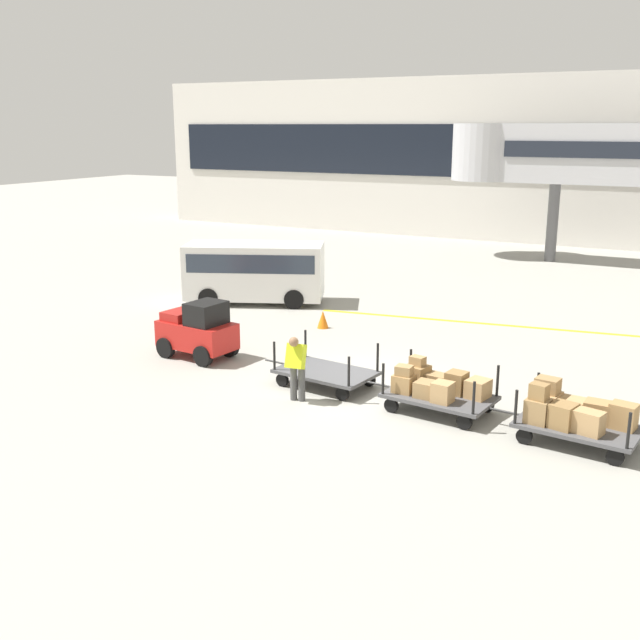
# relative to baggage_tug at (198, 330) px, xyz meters

# --- Properties ---
(ground_plane) EXTENTS (120.00, 120.00, 0.00)m
(ground_plane) POSITION_rel_baggage_tug_xyz_m (4.72, -0.23, -0.75)
(ground_plane) COLOR #9E9B91
(apron_lead_line) EXTENTS (15.79, 2.47, 0.01)m
(apron_lead_line) POSITION_rel_baggage_tug_xyz_m (8.45, 7.47, -0.75)
(apron_lead_line) COLOR yellow
(apron_lead_line) RESTS_ON ground_plane
(terminal_building) EXTENTS (48.88, 2.51, 8.71)m
(terminal_building) POSITION_rel_baggage_tug_xyz_m (4.72, 25.75, 3.61)
(terminal_building) COLOR silver
(terminal_building) RESTS_ON ground_plane
(jet_bridge) EXTENTS (14.29, 3.00, 6.21)m
(jet_bridge) POSITION_rel_baggage_tug_xyz_m (7.22, 19.77, 4.10)
(jet_bridge) COLOR #B7B7BC
(jet_bridge) RESTS_ON ground_plane
(baggage_tug) EXTENTS (2.22, 1.45, 1.58)m
(baggage_tug) POSITION_rel_baggage_tug_xyz_m (0.00, 0.00, 0.00)
(baggage_tug) COLOR red
(baggage_tug) RESTS_ON ground_plane
(baggage_cart_lead) EXTENTS (3.07, 1.67, 1.10)m
(baggage_cart_lead) POSITION_rel_baggage_tug_xyz_m (4.13, -0.50, -0.41)
(baggage_cart_lead) COLOR #4C4C4F
(baggage_cart_lead) RESTS_ON ground_plane
(baggage_cart_middle) EXTENTS (3.07, 1.67, 1.10)m
(baggage_cart_middle) POSITION_rel_baggage_tug_xyz_m (7.03, -0.81, -0.22)
(baggage_cart_middle) COLOR #4C4C4F
(baggage_cart_middle) RESTS_ON ground_plane
(baggage_cart_tail) EXTENTS (3.07, 1.67, 1.22)m
(baggage_cart_tail) POSITION_rel_baggage_tug_xyz_m (9.97, -1.17, -0.18)
(baggage_cart_tail) COLOR #4C4C4F
(baggage_cart_tail) RESTS_ON ground_plane
(baggage_handler) EXTENTS (0.45, 0.47, 1.56)m
(baggage_handler) POSITION_rel_baggage_tug_xyz_m (4.01, -1.72, 0.11)
(baggage_handler) COLOR #4C4C4C
(baggage_handler) RESTS_ON ground_plane
(shuttle_van) EXTENTS (5.16, 3.63, 2.10)m
(shuttle_van) POSITION_rel_baggage_tug_xyz_m (-2.14, 6.28, 0.48)
(shuttle_van) COLOR white
(shuttle_van) RESTS_ON ground_plane
(safety_cone_far) EXTENTS (0.36, 0.36, 0.55)m
(safety_cone_far) POSITION_rel_baggage_tug_xyz_m (1.60, 4.28, -0.48)
(safety_cone_far) COLOR orange
(safety_cone_far) RESTS_ON ground_plane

